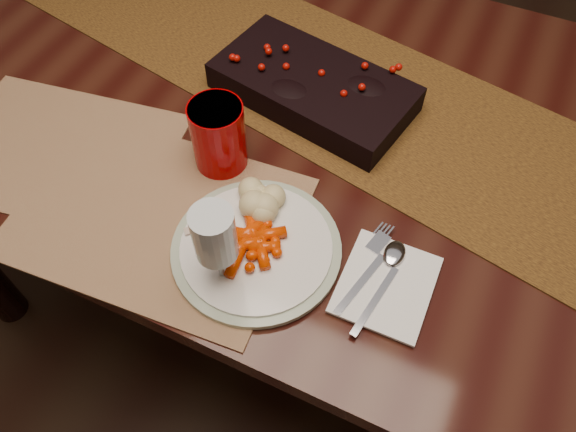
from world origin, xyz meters
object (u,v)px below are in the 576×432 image
at_px(centerpiece, 314,84).
at_px(mashed_potatoes, 255,196).
at_px(wine_glass, 217,250).
at_px(dining_table, 330,230).
at_px(red_cup, 218,136).
at_px(baby_carrots, 264,253).
at_px(turkey_shreds, 204,226).
at_px(napkin, 386,285).
at_px(dinner_plate, 256,248).
at_px(placemat_main, 157,216).

height_order(centerpiece, mashed_potatoes, centerpiece).
relative_size(centerpiece, wine_glass, 2.16).
xyz_separation_m(dining_table, red_cup, (-0.16, -0.18, 0.44)).
relative_size(centerpiece, baby_carrots, 3.58).
distance_m(turkey_shreds, napkin, 0.30).
xyz_separation_m(dinner_plate, turkey_shreds, (-0.09, -0.01, 0.02)).
bearing_deg(baby_carrots, dinner_plate, 149.41).
relative_size(dining_table, turkey_shreds, 26.30).
xyz_separation_m(red_cup, wine_glass, (0.12, -0.21, 0.02)).
bearing_deg(dining_table, wine_glass, -96.25).
bearing_deg(wine_glass, dining_table, 83.75).
bearing_deg(centerpiece, baby_carrots, -78.14).
bearing_deg(baby_carrots, centerpiece, 101.86).
distance_m(dinner_plate, wine_glass, 0.10).
height_order(dinner_plate, mashed_potatoes, mashed_potatoes).
bearing_deg(red_cup, napkin, -18.15).
height_order(dinner_plate, red_cup, red_cup).
relative_size(placemat_main, wine_glass, 2.65).
distance_m(dining_table, wine_glass, 0.61).
distance_m(dinner_plate, red_cup, 0.21).
bearing_deg(mashed_potatoes, napkin, -10.08).
bearing_deg(baby_carrots, mashed_potatoes, 124.63).
height_order(red_cup, wine_glass, wine_glass).
bearing_deg(centerpiece, red_cup, -111.46).
relative_size(placemat_main, red_cup, 3.59).
xyz_separation_m(dinner_plate, napkin, (0.21, 0.03, -0.00)).
height_order(dining_table, red_cup, red_cup).
bearing_deg(placemat_main, mashed_potatoes, 25.02).
bearing_deg(dinner_plate, baby_carrots, -30.59).
height_order(napkin, wine_glass, wine_glass).
distance_m(baby_carrots, wine_glass, 0.09).
bearing_deg(dinner_plate, wine_glass, -110.77).
bearing_deg(wine_glass, baby_carrots, 49.76).
distance_m(centerpiece, placemat_main, 0.39).
height_order(centerpiece, napkin, centerpiece).
distance_m(dining_table, baby_carrots, 0.53).
bearing_deg(napkin, mashed_potatoes, 168.95).
relative_size(turkey_shreds, wine_glass, 0.39).
height_order(centerpiece, placemat_main, centerpiece).
height_order(dinner_plate, turkey_shreds, turkey_shreds).
relative_size(dining_table, wine_glass, 10.34).
distance_m(centerpiece, dinner_plate, 0.36).
bearing_deg(red_cup, baby_carrots, -43.76).
xyz_separation_m(baby_carrots, napkin, (0.19, 0.04, -0.02)).
relative_size(dinner_plate, turkey_shreds, 3.99).
distance_m(dining_table, mashed_potatoes, 0.49).
distance_m(centerpiece, baby_carrots, 0.38).
xyz_separation_m(centerpiece, red_cup, (-0.08, -0.22, 0.03)).
xyz_separation_m(dinner_plate, red_cup, (-0.14, 0.14, 0.06)).
xyz_separation_m(turkey_shreds, red_cup, (-0.05, 0.15, 0.04)).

